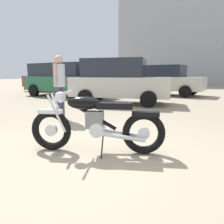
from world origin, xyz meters
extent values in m
plane|color=gray|center=(0.00, 0.00, 0.00)|extent=(80.00, 80.00, 0.00)
torus|color=black|center=(-0.76, -0.11, 0.32)|extent=(0.65, 0.27, 0.64)
cylinder|color=silver|center=(-0.76, -0.11, 0.32)|extent=(0.19, 0.12, 0.18)
torus|color=black|center=(0.64, 0.25, 0.32)|extent=(0.65, 0.27, 0.64)
cylinder|color=silver|center=(0.64, 0.25, 0.32)|extent=(0.19, 0.12, 0.18)
cube|color=silver|center=(-0.76, -0.11, 0.62)|extent=(0.38, 0.22, 0.06)
cube|color=black|center=(0.66, 0.26, 0.61)|extent=(0.42, 0.23, 0.07)
cylinder|color=silver|center=(-0.62, -0.15, 0.60)|extent=(0.29, 0.11, 0.58)
cylinder|color=silver|center=(-0.65, 0.00, 0.60)|extent=(0.29, 0.11, 0.58)
sphere|color=silver|center=(-0.59, -0.06, 0.85)|extent=(0.17, 0.17, 0.17)
cylinder|color=silver|center=(-0.51, -0.04, 0.92)|extent=(0.18, 0.61, 0.03)
cylinder|color=black|center=(-0.12, 0.06, 0.58)|extent=(0.75, 0.24, 0.47)
ellipsoid|color=black|center=(-0.23, 0.03, 0.76)|extent=(0.56, 0.34, 0.20)
cube|color=black|center=(0.21, 0.14, 0.73)|extent=(0.57, 0.33, 0.09)
cube|color=slate|center=(-0.08, 0.07, 0.51)|extent=(0.30, 0.24, 0.26)
cylinder|color=silver|center=(-0.04, 0.08, 0.36)|extent=(0.26, 0.25, 0.22)
cylinder|color=silver|center=(0.35, 0.08, 0.28)|extent=(0.69, 0.23, 0.14)
cylinder|color=silver|center=(0.30, 0.27, 0.28)|extent=(0.69, 0.23, 0.14)
cylinder|color=black|center=(0.10, -0.06, 0.16)|extent=(0.08, 0.23, 0.33)
cylinder|color=#383D51|center=(-2.00, 1.85, 0.43)|extent=(0.12, 0.12, 0.86)
cylinder|color=#383D51|center=(-2.00, 2.03, 0.43)|extent=(0.12, 0.12, 0.86)
cylinder|color=#B2B2B7|center=(-2.00, 1.94, 1.15)|extent=(0.30, 0.30, 0.58)
cylinder|color=tan|center=(-1.99, 1.75, 1.18)|extent=(0.08, 0.08, 0.55)
cylinder|color=tan|center=(-2.01, 2.13, 1.18)|extent=(0.08, 0.08, 0.55)
sphere|color=tan|center=(-2.00, 1.94, 1.55)|extent=(0.22, 0.22, 0.22)
cylinder|color=black|center=(-8.97, 8.83, 0.32)|extent=(0.67, 0.31, 0.64)
cylinder|color=black|center=(-9.25, 10.57, 0.32)|extent=(0.67, 0.31, 0.64)
cylinder|color=black|center=(-6.01, 9.31, 0.32)|extent=(0.67, 0.31, 0.64)
cylinder|color=black|center=(-6.29, 11.05, 0.32)|extent=(0.67, 0.31, 0.64)
cube|color=red|center=(-7.63, 9.94, 0.69)|extent=(4.92, 2.48, 0.74)
cube|color=#232833|center=(-7.33, 9.99, 1.40)|extent=(3.71, 2.13, 0.68)
cylinder|color=black|center=(-0.42, 6.38, 0.30)|extent=(0.62, 0.26, 0.60)
cylinder|color=black|center=(-0.22, 4.75, 0.30)|extent=(0.62, 0.26, 0.60)
cylinder|color=black|center=(-2.80, 6.09, 0.30)|extent=(0.62, 0.26, 0.60)
cylinder|color=black|center=(-2.61, 4.47, 0.30)|extent=(0.62, 0.26, 0.60)
cube|color=beige|center=(-1.51, 5.42, 0.68)|extent=(4.07, 2.10, 0.76)
cube|color=#232833|center=(-1.76, 5.39, 1.42)|extent=(2.57, 1.80, 0.72)
cylinder|color=black|center=(-1.80, 9.10, 0.31)|extent=(0.65, 0.31, 0.62)
cylinder|color=black|center=(-1.48, 10.79, 0.31)|extent=(0.65, 0.31, 0.62)
cylinder|color=black|center=(0.85, 8.59, 0.31)|extent=(0.65, 0.31, 0.62)
cylinder|color=black|center=(1.17, 10.28, 0.31)|extent=(0.65, 0.31, 0.62)
cube|color=beige|center=(-0.32, 9.69, 0.67)|extent=(4.45, 2.48, 0.72)
cube|color=#232833|center=(-0.32, 9.69, 1.35)|extent=(2.26, 1.91, 0.64)
cylinder|color=black|center=(-1.62, 13.30, 0.30)|extent=(0.61, 0.22, 0.60)
cylinder|color=black|center=(-1.70, 11.66, 0.30)|extent=(0.61, 0.22, 0.60)
cylinder|color=black|center=(-4.02, 13.41, 0.30)|extent=(0.61, 0.22, 0.60)
cylinder|color=black|center=(-4.09, 11.78, 0.30)|extent=(0.61, 0.22, 0.60)
cube|color=beige|center=(-2.86, 12.54, 0.68)|extent=(3.97, 1.82, 0.76)
cube|color=#232833|center=(-3.11, 12.55, 1.42)|extent=(2.47, 1.63, 0.72)
cylinder|color=black|center=(-3.43, 7.45, 0.32)|extent=(0.67, 0.33, 0.64)
cylinder|color=black|center=(-3.78, 5.73, 0.32)|extent=(0.67, 0.33, 0.64)
cylinder|color=black|center=(-6.38, 8.04, 0.32)|extent=(0.67, 0.33, 0.64)
cylinder|color=black|center=(-6.72, 6.32, 0.32)|extent=(0.67, 0.33, 0.64)
cube|color=#23663D|center=(-5.08, 6.89, 0.69)|extent=(4.95, 2.65, 0.74)
cube|color=#232833|center=(-5.37, 6.95, 1.40)|extent=(3.75, 2.26, 0.68)
cube|color=#9EA0A8|center=(1.09, 26.42, 4.83)|extent=(17.75, 11.29, 9.67)
camera|label=1|loc=(1.32, -2.78, 1.19)|focal=34.17mm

